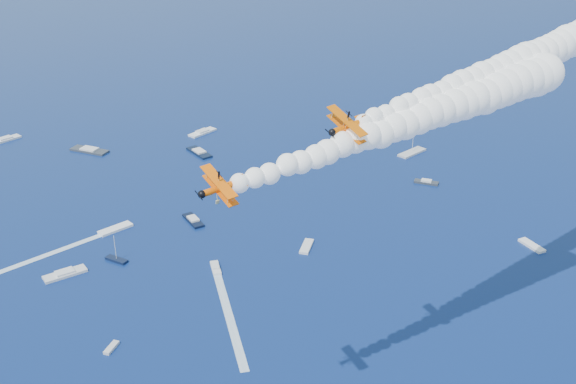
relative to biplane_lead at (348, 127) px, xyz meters
name	(u,v)px	position (x,y,z in m)	size (l,w,h in m)	color
biplane_lead	(348,127)	(0.00, 0.00, 0.00)	(7.32, 8.21, 4.95)	#E26004
biplane_trail	(222,187)	(-22.38, -5.43, -4.07)	(7.21, 8.08, 4.87)	#FF6105
smoke_trail_lead	(495,71)	(34.29, 9.17, 2.75)	(70.20, 24.21, 12.91)	white
smoke_trail_trail	(412,121)	(12.46, 1.39, -1.32)	(71.20, 19.90, 12.91)	white
spectator_boats	(138,207)	(-17.21, 101.97, -58.43)	(224.85, 155.23, 0.70)	white
boat_wakes	(33,325)	(-51.49, 52.14, -58.75)	(109.20, 71.38, 0.04)	white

